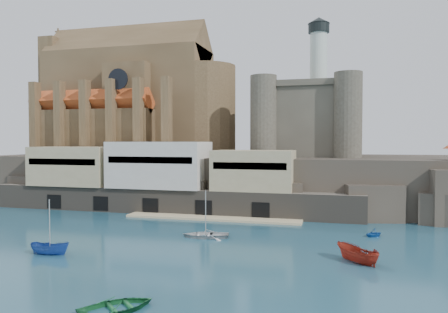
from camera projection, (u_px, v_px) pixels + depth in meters
ground at (157, 242)px, 56.65m from camera, size 300.00×300.00×0.00m
promontory at (231, 179)px, 94.48m from camera, size 100.00×36.00×10.00m
quay at (158, 179)px, 81.36m from camera, size 70.00×12.00×13.05m
church at (135, 103)px, 102.58m from camera, size 47.00×25.93×30.51m
castle_keep at (308, 116)px, 91.37m from camera, size 21.20×21.20×29.30m
boat_2 at (50, 254)px, 50.52m from camera, size 2.02×1.97×4.80m
boat_3 at (117, 310)px, 33.76m from camera, size 3.90×3.76×5.89m
boat_5 at (357, 262)px, 47.16m from camera, size 3.02×3.02×5.60m
boat_6 at (206, 237)px, 59.54m from camera, size 2.28×4.70×6.33m
boat_7 at (374, 236)px, 60.11m from camera, size 2.73×2.79×2.81m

